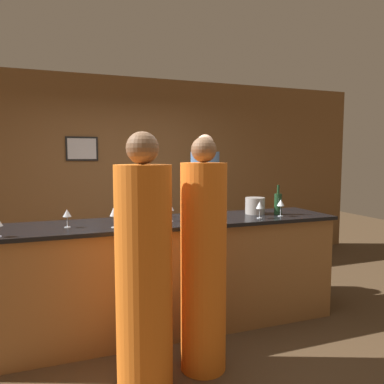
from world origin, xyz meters
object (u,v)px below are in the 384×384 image
at_px(guest_1, 203,264).
at_px(guest_0, 144,274).
at_px(bartender, 205,219).
at_px(ice_bucket, 255,206).
at_px(wine_bottle_2, 120,211).
at_px(wine_bottle_0, 278,203).
at_px(wine_bottle_1, 145,206).

bearing_deg(guest_1, guest_0, -169.54).
distance_m(bartender, guest_0, 2.01).
bearing_deg(ice_bucket, bartender, 109.40).
relative_size(wine_bottle_2, ice_bucket, 1.41).
xyz_separation_m(guest_0, wine_bottle_0, (1.59, 0.80, 0.33)).
bearing_deg(wine_bottle_2, guest_0, -88.54).
xyz_separation_m(wine_bottle_2, ice_bucket, (1.41, 0.05, -0.02)).
xyz_separation_m(guest_0, ice_bucket, (1.39, 0.92, 0.30)).
bearing_deg(wine_bottle_0, guest_0, -153.38).
height_order(guest_0, wine_bottle_1, guest_0).
height_order(wine_bottle_1, ice_bucket, wine_bottle_1).
height_order(guest_1, wine_bottle_1, guest_1).
bearing_deg(guest_0, ice_bucket, 33.38).
bearing_deg(guest_0, wine_bottle_0, 26.62).
height_order(wine_bottle_2, ice_bucket, wine_bottle_2).
bearing_deg(ice_bucket, wine_bottle_2, -177.92).
height_order(bartender, wine_bottle_0, bartender).
height_order(bartender, wine_bottle_1, bartender).
distance_m(bartender, wine_bottle_1, 1.05).
bearing_deg(guest_1, wine_bottle_0, 32.53).
bearing_deg(wine_bottle_1, ice_bucket, -10.30).
bearing_deg(bartender, wine_bottle_1, 32.02).
height_order(guest_0, guest_1, guest_0).
relative_size(bartender, wine_bottle_0, 6.21).
bearing_deg(guest_0, wine_bottle_2, 91.46).
xyz_separation_m(guest_1, ice_bucket, (0.91, 0.83, 0.30)).
bearing_deg(guest_1, bartender, 67.57).
bearing_deg(bartender, wine_bottle_2, 34.64).
xyz_separation_m(wine_bottle_1, wine_bottle_2, (-0.29, -0.26, 0.00)).
distance_m(guest_0, wine_bottle_2, 0.92).
relative_size(wine_bottle_1, wine_bottle_2, 0.97).
distance_m(bartender, wine_bottle_0, 1.02).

